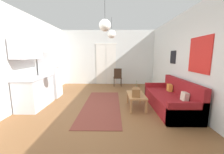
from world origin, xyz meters
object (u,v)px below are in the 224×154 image
at_px(bamboo_vase, 136,90).
at_px(accent_chair, 118,76).
at_px(coffee_table, 136,96).
at_px(pendant_lamp_far, 111,34).
at_px(couch, 171,100).
at_px(handbag, 136,92).
at_px(pendant_lamp_near, 105,25).
at_px(refrigerator, 51,75).

bearing_deg(bamboo_vase, accent_chair, 101.02).
height_order(coffee_table, pendant_lamp_far, pendant_lamp_far).
height_order(accent_chair, pendant_lamp_far, pendant_lamp_far).
bearing_deg(couch, coffee_table, 175.94).
distance_m(bamboo_vase, pendant_lamp_far, 2.16).
xyz_separation_m(accent_chair, pendant_lamp_far, (-0.29, -1.78, 1.81)).
distance_m(handbag, pendant_lamp_near, 1.98).
bearing_deg(couch, pendant_lamp_near, -162.65).
distance_m(accent_chair, pendant_lamp_far, 2.56).
bearing_deg(coffee_table, bamboo_vase, 79.24).
relative_size(handbag, pendant_lamp_near, 0.46).
xyz_separation_m(couch, handbag, (-1.07, -0.11, 0.26)).
xyz_separation_m(handbag, refrigerator, (-2.98, 1.22, 0.31)).
distance_m(coffee_table, bamboo_vase, 0.25).
relative_size(bamboo_vase, accent_chair, 0.42).
bearing_deg(coffee_table, pendant_lamp_far, 126.11).
bearing_deg(pendant_lamp_far, coffee_table, -53.89).
bearing_deg(refrigerator, accent_chair, 35.02).
distance_m(pendant_lamp_near, pendant_lamp_far, 1.72).
bearing_deg(pendant_lamp_near, coffee_table, 37.16).
bearing_deg(refrigerator, pendant_lamp_near, -38.50).
distance_m(couch, pendant_lamp_near, 2.81).
xyz_separation_m(refrigerator, accent_chair, (2.55, 1.79, -0.34)).
relative_size(refrigerator, pendant_lamp_near, 2.22).
height_order(refrigerator, accent_chair, refrigerator).
bearing_deg(accent_chair, refrigerator, 35.08).
height_order(handbag, pendant_lamp_far, pendant_lamp_far).
height_order(couch, coffee_table, couch).
bearing_deg(bamboo_vase, pendant_lamp_near, -136.64).
xyz_separation_m(couch, coffee_table, (-1.03, 0.07, 0.08)).
height_order(coffee_table, refrigerator, refrigerator).
xyz_separation_m(coffee_table, accent_chair, (-0.47, 2.83, 0.15)).
bearing_deg(pendant_lamp_far, refrigerator, -179.90).
relative_size(coffee_table, pendant_lamp_near, 1.22).
relative_size(couch, handbag, 6.17).
xyz_separation_m(coffee_table, pendant_lamp_near, (-0.88, -0.67, 1.90)).
bearing_deg(accent_chair, coffee_table, 99.58).
xyz_separation_m(coffee_table, handbag, (-0.04, -0.18, 0.17)).
xyz_separation_m(couch, pendant_lamp_near, (-1.91, -0.60, 1.98)).
xyz_separation_m(bamboo_vase, handbag, (-0.08, -0.38, 0.03)).
bearing_deg(handbag, bamboo_vase, 77.98).
height_order(couch, pendant_lamp_near, pendant_lamp_near).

